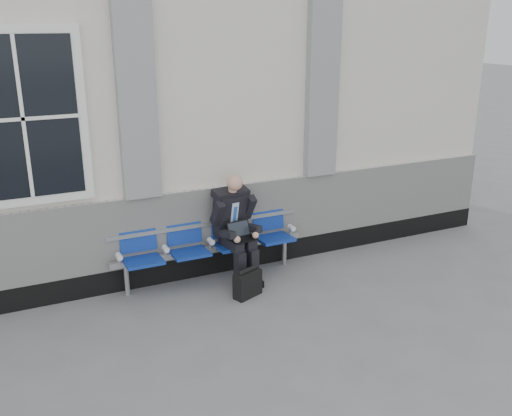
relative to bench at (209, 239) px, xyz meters
name	(u,v)px	position (x,y,z in m)	size (l,w,h in m)	color
ground	(24,377)	(-2.40, -1.32, -0.55)	(70.00, 70.00, 0.00)	slate
bench	(209,239)	(0.00, 0.00, 0.00)	(2.60, 0.47, 0.91)	#9EA0A3
businessman	(235,223)	(0.31, -0.13, 0.21)	(0.59, 0.80, 1.41)	black
briefcase	(248,283)	(0.24, -0.69, -0.38)	(0.40, 0.28, 0.38)	black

